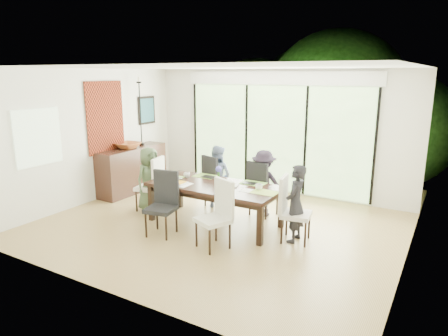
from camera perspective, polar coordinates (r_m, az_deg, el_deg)
The scene contains 62 objects.
floor at distance 7.04m, azimuth -1.04°, elevation -8.40°, with size 6.00×5.00×0.01m, color brown.
ceiling at distance 6.53m, azimuth -1.14°, elevation 14.25°, with size 6.00×5.00×0.01m, color white.
wall_back at distance 8.86m, azimuth 7.42°, elevation 5.14°, with size 6.00×0.02×2.70m, color silver.
wall_front at distance 4.75m, azimuth -17.06°, elevation -2.59°, with size 6.00×0.02×2.70m, color beige.
wall_left at distance 8.59m, azimuth -18.55°, elevation 4.30°, with size 0.02×5.00×2.70m, color beige.
wall_right at distance 5.73m, azimuth 25.57°, elevation -0.63°, with size 0.02×5.00×2.70m, color silver.
glass_doors at distance 8.85m, azimuth 7.29°, elevation 4.15°, with size 4.20×0.02×2.30m, color #598C3F.
blinds_header at distance 8.73m, azimuth 7.52°, elevation 12.60°, with size 4.40×0.06×0.28m, color white.
mullion_a at distance 9.84m, azimuth -4.09°, elevation 5.16°, with size 0.05×0.04×2.30m, color black.
mullion_b at distance 9.13m, azimuth 3.22°, elevation 4.53°, with size 0.05×0.04×2.30m, color black.
mullion_c at distance 8.59m, azimuth 11.57°, elevation 3.71°, with size 0.05×0.04×2.30m, color black.
mullion_d at distance 8.26m, azimuth 20.78°, elevation 2.72°, with size 0.05×0.04×2.30m, color black.
side_window at distance 7.81m, azimuth -25.03°, elevation 3.99°, with size 0.02×0.90×1.00m, color #8CAD7F.
deck at distance 9.96m, azimuth 9.19°, elevation -2.23°, with size 6.00×1.80×0.10m, color brown.
rail_top at distance 10.55m, azimuth 10.89°, elevation 1.93°, with size 6.00×0.08×0.06m, color brown.
foliage_left at distance 12.02m, azimuth 4.54°, elevation 7.81°, with size 3.20×3.20×3.20m, color #14380F.
foliage_mid at distance 11.79m, azimuth 15.67°, elevation 9.01°, with size 4.00×4.00×4.00m, color #14380F.
foliage_right at distance 10.73m, azimuth 23.70°, elevation 5.08°, with size 2.80×2.80×2.80m, color #14380F.
foliage_far at distance 12.76m, azimuth 12.06°, elevation 8.70°, with size 3.60×3.60×3.60m, color #14380F.
table_top at distance 6.95m, azimuth -1.33°, elevation -2.59°, with size 2.31×1.06×0.06m, color black.
table_apron at distance 6.97m, azimuth -1.32°, elevation -3.27°, with size 2.12×0.87×0.10m, color black.
table_leg_fl at distance 7.34m, azimuth -10.32°, elevation -4.89°, with size 0.09×0.09×0.67m, color black.
table_leg_fr at distance 6.22m, azimuth 5.17°, elevation -8.12°, with size 0.09×0.09×0.67m, color black.
table_leg_bl at distance 7.98m, azimuth -6.32°, elevation -3.25°, with size 0.09×0.09×0.67m, color black.
table_leg_br at distance 6.96m, azimuth 8.21°, elevation -5.82°, with size 0.09×0.09×0.67m, color black.
chair_left_end at distance 7.85m, azimuth -10.69°, elevation -2.17°, with size 0.44×0.44×1.06m, color white, non-canonical shape.
chair_right_end at distance 6.38m, azimuth 10.30°, elevation -5.85°, with size 0.44×0.44×1.06m, color beige, non-canonical shape.
chair_far_left at distance 7.92m, azimuth -0.87°, elevation -1.81°, with size 0.44×0.44×1.06m, color black, non-canonical shape.
chair_far_right at distance 7.47m, azimuth 5.72°, elevation -2.82°, with size 0.44×0.44×1.06m, color black, non-canonical shape.
chair_near_left at distance 6.60m, azimuth -9.03°, elevation -5.12°, with size 0.44×0.44×1.06m, color black, non-canonical shape.
chair_near_right at distance 6.04m, azimuth -1.60°, elevation -6.71°, with size 0.44×0.44×1.06m, color silver, non-canonical shape.
person_left_end at distance 7.82m, azimuth -10.61°, elevation -1.54°, with size 0.58×0.36×1.24m, color #415337.
person_right_end at distance 6.35m, azimuth 10.17°, elevation -5.04°, with size 0.58×0.36×1.24m, color black.
person_far_left at distance 7.88m, azimuth -0.95°, elevation -1.20°, with size 0.58×0.36×1.24m, color #7789AC.
person_far_right at distance 7.42m, azimuth 5.67°, elevation -2.18°, with size 0.58×0.36×1.24m, color black.
placemat_left at distance 7.46m, azimuth -7.55°, elevation -1.32°, with size 0.42×0.31×0.01m, color #78AF3E.
placemat_right at distance 6.51m, azimuth 5.82°, elevation -3.47°, with size 0.42×0.31×0.01m, color #91B03E.
placemat_far_l at distance 7.50m, azimuth -2.66°, elevation -1.14°, with size 0.42×0.31×0.01m, color #88BB43.
placemat_far_r at distance 7.02m, azimuth 4.22°, elevation -2.18°, with size 0.42×0.31×0.01m, color #7EB841.
placemat_paper at distance 7.00m, azimuth -6.46°, elevation -2.28°, with size 0.42×0.31×0.01m, color white.
tablet_far_l at distance 7.40m, azimuth -2.22°, elevation -1.26°, with size 0.25×0.17×0.01m, color black.
tablet_far_r at distance 7.00m, azimuth 3.67°, elevation -2.16°, with size 0.23×0.16×0.01m, color black.
papers at distance 6.57m, azimuth 3.66°, elevation -3.28°, with size 0.29×0.21×0.00m, color white.
platter_base at distance 7.00m, azimuth -6.46°, elevation -2.17°, with size 0.25×0.25×0.02m, color white.
platter_snacks at distance 6.99m, azimuth -6.47°, elevation -2.03°, with size 0.19×0.19×0.01m, color orange.
vase at distance 6.94m, azimuth -0.76°, elevation -1.86°, with size 0.08×0.08×0.12m, color silver.
hyacinth_stems at distance 6.91m, azimuth -0.77°, elevation -0.94°, with size 0.04×0.04×0.15m, color #337226.
hyacinth_blooms at distance 6.89m, azimuth -0.77°, elevation -0.16°, with size 0.11×0.11×0.11m, color #5752CE.
laptop at distance 7.33m, azimuth -7.42°, elevation -1.52°, with size 0.32×0.20×0.03m, color silver.
cup_a at distance 7.42m, azimuth -5.33°, elevation -0.99°, with size 0.12×0.12×0.09m, color white.
cup_b at distance 6.77m, azimuth -0.69°, elevation -2.37°, with size 0.10×0.10×0.09m, color white.
cup_c at distance 6.65m, azimuth 5.02°, elevation -2.71°, with size 0.12×0.12×0.09m, color white.
book at distance 6.86m, azimuth 0.67°, elevation -2.48°, with size 0.16×0.22×0.02m, color white.
sideboard at distance 9.18m, azimuth -12.95°, elevation -0.21°, with size 0.50×1.77×1.00m, color black.
bowl at distance 9.00m, azimuth -13.57°, elevation 3.15°, with size 0.53×0.53×0.13m, color brown.
candlestick_base at distance 9.33m, azimuth -11.65°, elevation 3.34°, with size 0.11×0.11×0.04m, color black.
candlestick_shaft at distance 9.23m, azimuth -11.86°, elevation 7.61°, with size 0.03×0.03×1.39m, color black.
candlestick_pan at distance 9.19m, azimuth -12.07°, elevation 11.87°, with size 0.11×0.11×0.03m, color black.
candle at distance 9.19m, azimuth -12.09°, elevation 12.29°, with size 0.04×0.04×0.11m, color silver.
tapestry at distance 8.78m, azimuth -16.58°, elevation 6.93°, with size 0.02×1.00×1.50m, color maroon.
art_frame at distance 9.71m, azimuth -10.99°, elevation 8.11°, with size 0.03×0.55×0.65m, color black.
art_canvas at distance 9.70m, azimuth -10.90°, elevation 8.11°, with size 0.01×0.45×0.55m, color #1B4A57.
Camera 1 is at (3.40, -5.57, 2.61)m, focal length 32.00 mm.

